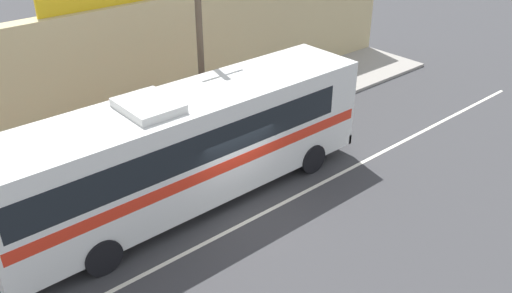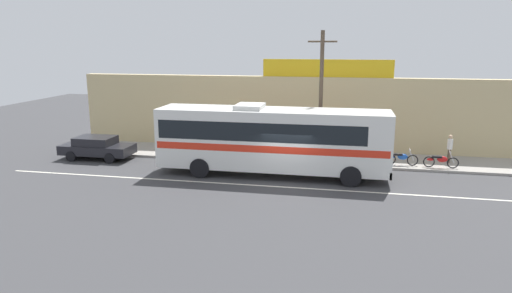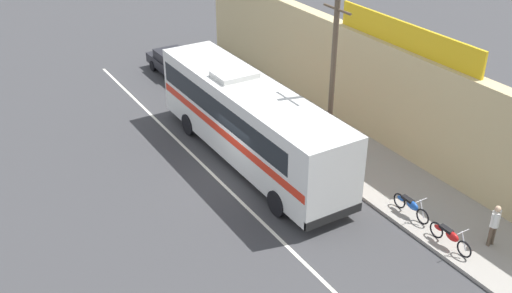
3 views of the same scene
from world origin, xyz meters
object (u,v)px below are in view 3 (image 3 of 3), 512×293
intercity_bus (248,118)px  motorcycle_purple (411,206)px  parked_car (174,63)px  pedestrian_far_right (495,223)px  utility_pole (332,83)px  motorcycle_blue (450,236)px

intercity_bus → motorcycle_purple: bearing=22.9°
parked_car → pedestrian_far_right: bearing=7.5°
utility_pole → motorcycle_purple: bearing=5.3°
parked_car → utility_pole: 13.77m
motorcycle_blue → motorcycle_purple: same height
motorcycle_blue → pedestrian_far_right: pedestrian_far_right is taller
utility_pole → intercity_bus: bearing=-133.7°
motorcycle_purple → pedestrian_far_right: 3.06m
intercity_bus → motorcycle_purple: (6.99, 2.95, -1.50)m
parked_car → utility_pole: utility_pole is taller
parked_car → motorcycle_blue: (19.99, 1.40, -0.17)m
intercity_bus → parked_car: 11.08m
intercity_bus → parked_car: bearing=172.8°
parked_car → utility_pole: bearing=4.9°
utility_pole → motorcycle_blue: 7.50m
parked_car → motorcycle_blue: size_ratio=2.30×
intercity_bus → utility_pole: (2.41, 2.52, 1.93)m
motorcycle_purple → pedestrian_far_right: pedestrian_far_right is taller
utility_pole → pedestrian_far_right: 8.07m
utility_pole → pedestrian_far_right: bearing=12.1°
pedestrian_far_right → parked_car: bearing=-172.5°
intercity_bus → motorcycle_blue: 9.61m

